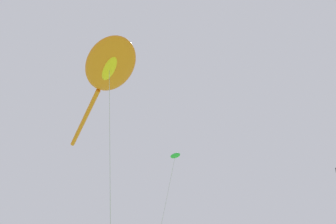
# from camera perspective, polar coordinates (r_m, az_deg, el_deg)

# --- Properties ---
(big_show_kite) EXTENTS (5.26, 10.29, 17.13)m
(big_show_kite) POSITION_cam_1_polar(r_m,az_deg,el_deg) (19.41, -10.69, 7.77)
(big_show_kite) COLOR orange
(big_show_kite) RESTS_ON ground
(small_kite_triangle_green) EXTENTS (2.11, 1.57, 12.47)m
(small_kite_triangle_green) POSITION_cam_1_polar(r_m,az_deg,el_deg) (17.79, 1.05, -9.20)
(small_kite_triangle_green) COLOR green
(small_kite_triangle_green) RESTS_ON ground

